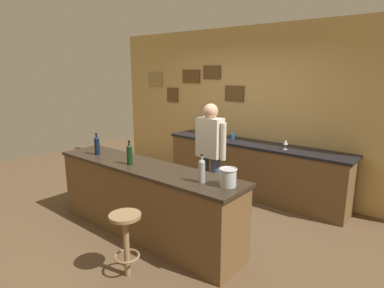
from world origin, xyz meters
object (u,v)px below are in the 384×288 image
coffee_mug (233,136)px  bar_stool (126,235)px  wine_bottle_c (202,170)px  ice_bucket (228,177)px  wine_bottle_a (97,145)px  wine_glass_a (209,130)px  bartender (210,151)px  wine_bottle_b (130,154)px  wine_glass_b (286,142)px

coffee_mug → bar_stool: bearing=-79.1°
wine_bottle_c → ice_bucket: bearing=16.5°
wine_bottle_a → wine_glass_a: 2.16m
bartender → bar_stool: bartender is taller
bartender → wine_bottle_c: (0.67, -1.07, 0.12)m
coffee_mug → bartender: bearing=-74.4°
wine_bottle_a → wine_glass_a: wine_bottle_a is taller
bartender → wine_bottle_c: 1.27m
bar_stool → wine_bottle_a: 1.66m
bartender → wine_bottle_c: bartender is taller
wine_bottle_b → wine_glass_a: size_ratio=1.97×
wine_bottle_c → ice_bucket: 0.29m
wine_glass_b → bar_stool: bearing=-100.1°
ice_bucket → bar_stool: bearing=-132.4°
bartender → wine_glass_b: bartender is taller
wine_bottle_a → wine_glass_a: (0.36, 2.13, -0.05)m
bartender → ice_bucket: (0.94, -0.99, 0.08)m
bar_stool → wine_bottle_a: (-1.40, 0.67, 0.60)m
bartender → wine_bottle_a: bearing=-136.8°
ice_bucket → wine_glass_a: ice_bucket is taller
bar_stool → coffee_mug: (-0.55, 2.84, 0.49)m
bartender → wine_glass_b: (0.72, 0.93, 0.07)m
bar_stool → bartender: bearing=97.9°
wine_glass_b → wine_bottle_b: bearing=-119.4°
bar_stool → wine_bottle_a: bearing=154.4°
wine_bottle_a → wine_glass_b: size_ratio=1.97×
wine_bottle_b → wine_bottle_c: 1.10m
wine_glass_b → wine_glass_a: bearing=175.4°
wine_bottle_b → wine_glass_a: 2.19m
wine_bottle_a → wine_bottle_b: 0.72m
bartender → wine_bottle_a: 1.58m
bartender → wine_bottle_a: size_ratio=5.29×
wine_glass_a → bartender: bearing=-52.8°
wine_bottle_a → wine_bottle_c: same height
bartender → ice_bucket: size_ratio=8.61×
wine_glass_a → bar_stool: bearing=-69.6°
wine_bottle_a → bartender: bearing=43.2°
ice_bucket → wine_bottle_a: bearing=-177.4°
bartender → wine_bottle_b: bartender is taller
wine_glass_a → wine_bottle_c: bearing=-55.3°
bartender → ice_bucket: bartender is taller
ice_bucket → wine_glass_a: bearing=130.5°
coffee_mug → wine_glass_b: bearing=-9.1°
wine_bottle_c → wine_glass_a: bearing=124.7°
wine_bottle_a → ice_bucket: (2.09, 0.10, -0.04)m
wine_bottle_b → ice_bucket: 1.38m
wine_bottle_a → wine_bottle_c: (1.82, 0.02, 0.00)m
ice_bucket → wine_glass_b: (-0.22, 1.91, -0.01)m
wine_bottle_b → wine_glass_b: (1.15, 2.04, -0.05)m
wine_bottle_c → wine_glass_b: (0.05, 1.99, -0.05)m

